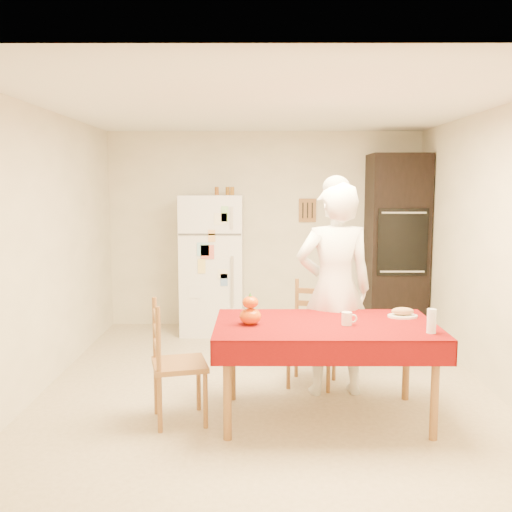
{
  "coord_description": "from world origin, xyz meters",
  "views": [
    {
      "loc": [
        -0.09,
        -5.1,
        1.82
      ],
      "look_at": [
        -0.11,
        0.2,
        1.16
      ],
      "focal_mm": 40.0,
      "sensor_mm": 36.0,
      "label": 1
    }
  ],
  "objects_px": {
    "coffee_mug": "(347,319)",
    "pumpkin_lower": "(250,316)",
    "dining_table": "(325,332)",
    "bread_plate": "(403,316)",
    "oven_cabinet": "(396,244)",
    "wine_glass": "(432,321)",
    "refrigerator": "(212,264)",
    "chair_far": "(313,329)",
    "seated_woman": "(334,290)",
    "chair_left": "(171,358)"
  },
  "relations": [
    {
      "from": "wine_glass",
      "to": "pumpkin_lower",
      "type": "bearing_deg",
      "value": 169.05
    },
    {
      "from": "refrigerator",
      "to": "seated_woman",
      "type": "distance_m",
      "value": 2.46
    },
    {
      "from": "dining_table",
      "to": "pumpkin_lower",
      "type": "bearing_deg",
      "value": -176.27
    },
    {
      "from": "chair_far",
      "to": "pumpkin_lower",
      "type": "distance_m",
      "value": 1.08
    },
    {
      "from": "coffee_mug",
      "to": "seated_woman",
      "type": "bearing_deg",
      "value": 91.38
    },
    {
      "from": "dining_table",
      "to": "chair_left",
      "type": "distance_m",
      "value": 1.2
    },
    {
      "from": "refrigerator",
      "to": "pumpkin_lower",
      "type": "height_order",
      "value": "refrigerator"
    },
    {
      "from": "refrigerator",
      "to": "pumpkin_lower",
      "type": "distance_m",
      "value": 2.76
    },
    {
      "from": "chair_left",
      "to": "coffee_mug",
      "type": "xyz_separation_m",
      "value": [
        1.34,
        0.02,
        0.3
      ]
    },
    {
      "from": "refrigerator",
      "to": "seated_woman",
      "type": "height_order",
      "value": "seated_woman"
    },
    {
      "from": "refrigerator",
      "to": "oven_cabinet",
      "type": "height_order",
      "value": "oven_cabinet"
    },
    {
      "from": "oven_cabinet",
      "to": "bread_plate",
      "type": "height_order",
      "value": "oven_cabinet"
    },
    {
      "from": "coffee_mug",
      "to": "refrigerator",
      "type": "bearing_deg",
      "value": 114.33
    },
    {
      "from": "wine_glass",
      "to": "chair_left",
      "type": "bearing_deg",
      "value": 173.56
    },
    {
      "from": "seated_woman",
      "to": "dining_table",
      "type": "bearing_deg",
      "value": 68.74
    },
    {
      "from": "seated_woman",
      "to": "chair_left",
      "type": "bearing_deg",
      "value": 18.28
    },
    {
      "from": "chair_left",
      "to": "seated_woman",
      "type": "bearing_deg",
      "value": -79.0
    },
    {
      "from": "oven_cabinet",
      "to": "chair_left",
      "type": "bearing_deg",
      "value": -130.39
    },
    {
      "from": "dining_table",
      "to": "chair_left",
      "type": "relative_size",
      "value": 1.79
    },
    {
      "from": "chair_far",
      "to": "coffee_mug",
      "type": "bearing_deg",
      "value": -63.4
    },
    {
      "from": "chair_far",
      "to": "chair_left",
      "type": "xyz_separation_m",
      "value": [
        -1.18,
        -0.89,
        0.0
      ]
    },
    {
      "from": "wine_glass",
      "to": "bread_plate",
      "type": "height_order",
      "value": "wine_glass"
    },
    {
      "from": "coffee_mug",
      "to": "pumpkin_lower",
      "type": "xyz_separation_m",
      "value": [
        -0.73,
        0.02,
        0.01
      ]
    },
    {
      "from": "bread_plate",
      "to": "wine_glass",
      "type": "bearing_deg",
      "value": -80.59
    },
    {
      "from": "chair_left",
      "to": "coffee_mug",
      "type": "distance_m",
      "value": 1.38
    },
    {
      "from": "chair_far",
      "to": "bread_plate",
      "type": "xyz_separation_m",
      "value": [
        0.66,
        -0.62,
        0.26
      ]
    },
    {
      "from": "chair_far",
      "to": "coffee_mug",
      "type": "distance_m",
      "value": 0.94
    },
    {
      "from": "coffee_mug",
      "to": "wine_glass",
      "type": "height_order",
      "value": "wine_glass"
    },
    {
      "from": "coffee_mug",
      "to": "wine_glass",
      "type": "xyz_separation_m",
      "value": [
        0.57,
        -0.23,
        0.04
      ]
    },
    {
      "from": "seated_woman",
      "to": "bread_plate",
      "type": "xyz_separation_m",
      "value": [
        0.51,
        -0.34,
        -0.15
      ]
    },
    {
      "from": "seated_woman",
      "to": "pumpkin_lower",
      "type": "bearing_deg",
      "value": 32.25
    },
    {
      "from": "bread_plate",
      "to": "pumpkin_lower",
      "type": "bearing_deg",
      "value": -168.94
    },
    {
      "from": "dining_table",
      "to": "coffee_mug",
      "type": "height_order",
      "value": "coffee_mug"
    },
    {
      "from": "chair_far",
      "to": "seated_woman",
      "type": "distance_m",
      "value": 0.52
    },
    {
      "from": "pumpkin_lower",
      "to": "chair_far",
      "type": "bearing_deg",
      "value": 56.41
    },
    {
      "from": "oven_cabinet",
      "to": "chair_left",
      "type": "xyz_separation_m",
      "value": [
        -2.38,
        -2.8,
        -0.59
      ]
    },
    {
      "from": "refrigerator",
      "to": "bread_plate",
      "type": "xyz_separation_m",
      "value": [
        1.73,
        -2.48,
        -0.08
      ]
    },
    {
      "from": "refrigerator",
      "to": "pumpkin_lower",
      "type": "relative_size",
      "value": 10.11
    },
    {
      "from": "oven_cabinet",
      "to": "dining_table",
      "type": "height_order",
      "value": "oven_cabinet"
    },
    {
      "from": "refrigerator",
      "to": "coffee_mug",
      "type": "distance_m",
      "value": 3.0
    },
    {
      "from": "refrigerator",
      "to": "chair_left",
      "type": "xyz_separation_m",
      "value": [
        -0.1,
        -2.75,
        -0.34
      ]
    },
    {
      "from": "coffee_mug",
      "to": "bread_plate",
      "type": "bearing_deg",
      "value": 27.84
    },
    {
      "from": "coffee_mug",
      "to": "oven_cabinet",
      "type": "bearing_deg",
      "value": 69.48
    },
    {
      "from": "dining_table",
      "to": "bread_plate",
      "type": "bearing_deg",
      "value": 17.34
    },
    {
      "from": "refrigerator",
      "to": "chair_far",
      "type": "xyz_separation_m",
      "value": [
        1.07,
        -1.86,
        -0.34
      ]
    },
    {
      "from": "refrigerator",
      "to": "bread_plate",
      "type": "distance_m",
      "value": 3.02
    },
    {
      "from": "oven_cabinet",
      "to": "dining_table",
      "type": "xyz_separation_m",
      "value": [
        -1.2,
        -2.73,
        -0.41
      ]
    },
    {
      "from": "oven_cabinet",
      "to": "wine_glass",
      "type": "xyz_separation_m",
      "value": [
        -0.47,
        -3.02,
        -0.25
      ]
    },
    {
      "from": "bread_plate",
      "to": "dining_table",
      "type": "bearing_deg",
      "value": -162.66
    },
    {
      "from": "oven_cabinet",
      "to": "chair_far",
      "type": "distance_m",
      "value": 2.33
    }
  ]
}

